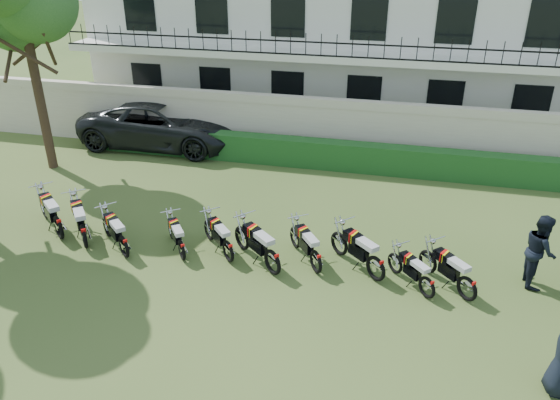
{
  "coord_description": "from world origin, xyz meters",
  "views": [
    {
      "loc": [
        3.1,
        -10.7,
        7.71
      ],
      "look_at": [
        0.19,
        1.59,
        1.38
      ],
      "focal_mm": 35.0,
      "sensor_mm": 36.0,
      "label": 1
    }
  ],
  "objects_px": {
    "motorcycle_1": "(83,231)",
    "motorcycle_2": "(123,242)",
    "motorcycle_3": "(181,246)",
    "motorcycle_9": "(468,283)",
    "suv": "(163,124)",
    "motorcycle_8": "(428,283)",
    "motorcycle_7": "(376,263)",
    "officer_4": "(540,250)",
    "motorcycle_6": "(316,257)",
    "motorcycle_5": "(272,256)",
    "motorcycle_4": "(228,246)",
    "motorcycle_0": "(58,222)"
  },
  "relations": [
    {
      "from": "motorcycle_7",
      "to": "motorcycle_8",
      "type": "bearing_deg",
      "value": -65.81
    },
    {
      "from": "motorcycle_4",
      "to": "motorcycle_7",
      "type": "xyz_separation_m",
      "value": [
        3.72,
        0.02,
        0.05
      ]
    },
    {
      "from": "motorcycle_5",
      "to": "motorcycle_0",
      "type": "bearing_deg",
      "value": 128.76
    },
    {
      "from": "motorcycle_1",
      "to": "motorcycle_0",
      "type": "bearing_deg",
      "value": 125.85
    },
    {
      "from": "motorcycle_2",
      "to": "motorcycle_9",
      "type": "xyz_separation_m",
      "value": [
        8.5,
        0.14,
        -0.01
      ]
    },
    {
      "from": "motorcycle_2",
      "to": "motorcycle_5",
      "type": "bearing_deg",
      "value": -45.62
    },
    {
      "from": "motorcycle_4",
      "to": "motorcycle_9",
      "type": "height_order",
      "value": "motorcycle_9"
    },
    {
      "from": "motorcycle_1",
      "to": "motorcycle_8",
      "type": "xyz_separation_m",
      "value": [
        8.87,
        -0.16,
        -0.1
      ]
    },
    {
      "from": "motorcycle_4",
      "to": "motorcycle_6",
      "type": "bearing_deg",
      "value": -41.98
    },
    {
      "from": "motorcycle_8",
      "to": "motorcycle_2",
      "type": "bearing_deg",
      "value": 138.83
    },
    {
      "from": "motorcycle_2",
      "to": "motorcycle_6",
      "type": "relative_size",
      "value": 0.93
    },
    {
      "from": "motorcycle_6",
      "to": "motorcycle_4",
      "type": "bearing_deg",
      "value": 145.38
    },
    {
      "from": "motorcycle_6",
      "to": "motorcycle_9",
      "type": "xyz_separation_m",
      "value": [
        3.55,
        -0.32,
        0.0
      ]
    },
    {
      "from": "motorcycle_5",
      "to": "motorcycle_6",
      "type": "height_order",
      "value": "motorcycle_5"
    },
    {
      "from": "motorcycle_1",
      "to": "motorcycle_4",
      "type": "relative_size",
      "value": 1.19
    },
    {
      "from": "motorcycle_2",
      "to": "suv",
      "type": "height_order",
      "value": "suv"
    },
    {
      "from": "motorcycle_6",
      "to": "suv",
      "type": "relative_size",
      "value": 0.25
    },
    {
      "from": "motorcycle_1",
      "to": "motorcycle_6",
      "type": "relative_size",
      "value": 1.06
    },
    {
      "from": "motorcycle_3",
      "to": "motorcycle_2",
      "type": "bearing_deg",
      "value": 152.39
    },
    {
      "from": "suv",
      "to": "officer_4",
      "type": "xyz_separation_m",
      "value": [
        12.54,
        -6.62,
        0.04
      ]
    },
    {
      "from": "motorcycle_8",
      "to": "suv",
      "type": "xyz_separation_m",
      "value": [
        -10.02,
        7.84,
        0.45
      ]
    },
    {
      "from": "motorcycle_0",
      "to": "motorcycle_2",
      "type": "xyz_separation_m",
      "value": [
        2.19,
        -0.45,
        -0.05
      ]
    },
    {
      "from": "motorcycle_8",
      "to": "officer_4",
      "type": "height_order",
      "value": "officer_4"
    },
    {
      "from": "motorcycle_7",
      "to": "officer_4",
      "type": "bearing_deg",
      "value": -34.49
    },
    {
      "from": "motorcycle_6",
      "to": "suv",
      "type": "height_order",
      "value": "suv"
    },
    {
      "from": "motorcycle_7",
      "to": "motorcycle_8",
      "type": "height_order",
      "value": "motorcycle_7"
    },
    {
      "from": "motorcycle_3",
      "to": "suv",
      "type": "bearing_deg",
      "value": 80.41
    },
    {
      "from": "motorcycle_1",
      "to": "motorcycle_5",
      "type": "xyz_separation_m",
      "value": [
        5.18,
        -0.06,
        0.0
      ]
    },
    {
      "from": "motorcycle_5",
      "to": "motorcycle_6",
      "type": "distance_m",
      "value": 1.08
    },
    {
      "from": "motorcycle_2",
      "to": "suv",
      "type": "distance_m",
      "value": 8.24
    },
    {
      "from": "motorcycle_2",
      "to": "motorcycle_9",
      "type": "height_order",
      "value": "motorcycle_2"
    },
    {
      "from": "motorcycle_1",
      "to": "motorcycle_8",
      "type": "distance_m",
      "value": 8.88
    },
    {
      "from": "motorcycle_1",
      "to": "motorcycle_3",
      "type": "relative_size",
      "value": 1.18
    },
    {
      "from": "motorcycle_0",
      "to": "motorcycle_3",
      "type": "relative_size",
      "value": 1.18
    },
    {
      "from": "suv",
      "to": "officer_4",
      "type": "relative_size",
      "value": 3.45
    },
    {
      "from": "motorcycle_6",
      "to": "motorcycle_9",
      "type": "bearing_deg",
      "value": -40.39
    },
    {
      "from": "motorcycle_2",
      "to": "motorcycle_3",
      "type": "height_order",
      "value": "motorcycle_2"
    },
    {
      "from": "motorcycle_9",
      "to": "suv",
      "type": "xyz_separation_m",
      "value": [
        -10.9,
        7.73,
        0.4
      ]
    },
    {
      "from": "motorcycle_4",
      "to": "motorcycle_3",
      "type": "bearing_deg",
      "value": 146.64
    },
    {
      "from": "motorcycle_3",
      "to": "motorcycle_9",
      "type": "relative_size",
      "value": 0.97
    },
    {
      "from": "motorcycle_7",
      "to": "motorcycle_9",
      "type": "height_order",
      "value": "motorcycle_7"
    },
    {
      "from": "suv",
      "to": "motorcycle_7",
      "type": "bearing_deg",
      "value": -130.37
    },
    {
      "from": "motorcycle_5",
      "to": "motorcycle_3",
      "type": "bearing_deg",
      "value": 129.28
    },
    {
      "from": "motorcycle_7",
      "to": "officer_4",
      "type": "xyz_separation_m",
      "value": [
        3.72,
        0.8,
        0.4
      ]
    },
    {
      "from": "motorcycle_0",
      "to": "motorcycle_1",
      "type": "distance_m",
      "value": 0.96
    },
    {
      "from": "motorcycle_1",
      "to": "motorcycle_2",
      "type": "bearing_deg",
      "value": -47.61
    },
    {
      "from": "motorcycle_0",
      "to": "motorcycle_4",
      "type": "xyz_separation_m",
      "value": [
        4.87,
        -0.02,
        -0.07
      ]
    },
    {
      "from": "motorcycle_3",
      "to": "motorcycle_7",
      "type": "relative_size",
      "value": 0.92
    },
    {
      "from": "motorcycle_2",
      "to": "motorcycle_9",
      "type": "distance_m",
      "value": 8.5
    },
    {
      "from": "motorcycle_0",
      "to": "motorcycle_3",
      "type": "xyz_separation_m",
      "value": [
        3.68,
        -0.21,
        -0.11
      ]
    }
  ]
}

